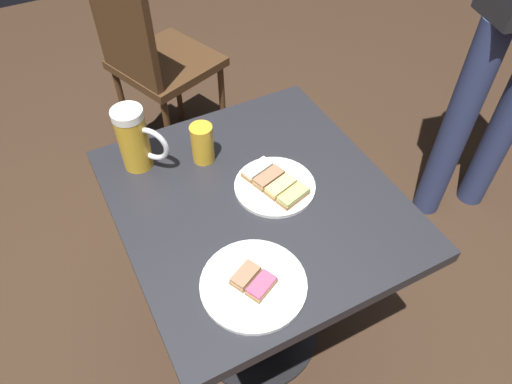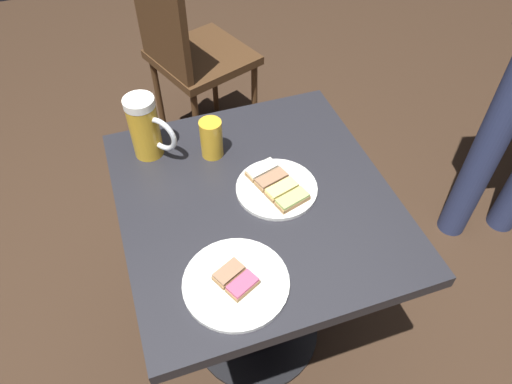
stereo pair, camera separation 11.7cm
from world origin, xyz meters
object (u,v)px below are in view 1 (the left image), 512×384
(beer_glass_small, at_px, (202,143))
(plate_near, at_px, (275,185))
(beer_mug, at_px, (135,139))
(cafe_chair, at_px, (150,54))
(plate_far, at_px, (253,284))

(beer_glass_small, bearing_deg, plate_near, -147.04)
(beer_mug, relative_size, cafe_chair, 0.18)
(beer_glass_small, bearing_deg, plate_far, 171.45)
(beer_mug, distance_m, beer_glass_small, 0.17)
(plate_far, distance_m, beer_glass_small, 0.42)
(plate_near, relative_size, plate_far, 0.90)
(plate_far, distance_m, cafe_chair, 1.26)
(plate_far, bearing_deg, beer_glass_small, -8.55)
(beer_glass_small, bearing_deg, beer_mug, 70.03)
(beer_mug, distance_m, cafe_chair, 0.85)
(plate_near, xyz_separation_m, beer_glass_small, (0.18, 0.12, 0.04))
(beer_mug, bearing_deg, beer_glass_small, -109.97)
(beer_glass_small, bearing_deg, cafe_chair, -7.19)
(plate_near, relative_size, beer_glass_small, 1.88)
(cafe_chair, bearing_deg, plate_far, -28.07)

